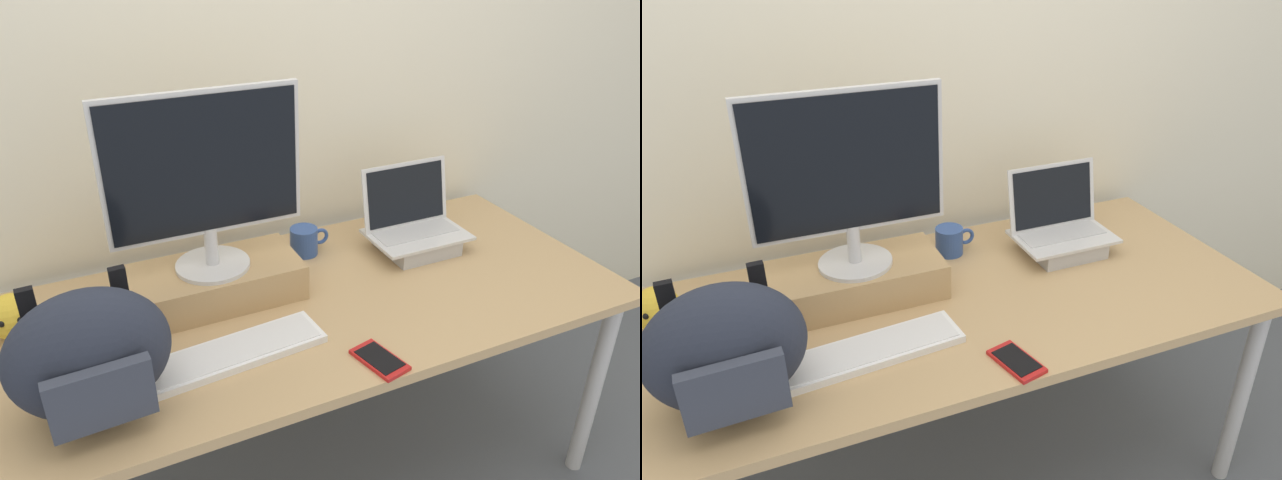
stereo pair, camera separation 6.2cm
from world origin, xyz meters
TOP-DOWN VIEW (x-y plane):
  - ground_plane at (0.00, 0.00)m, footprint 20.00×20.00m
  - back_wall at (0.00, 0.50)m, footprint 7.00×0.10m
  - desk at (0.00, 0.00)m, footprint 1.74×0.80m
  - toner_box_yellow at (-0.27, 0.11)m, footprint 0.48×0.24m
  - desktop_monitor at (-0.27, 0.11)m, footprint 0.52×0.20m
  - open_laptop at (0.40, 0.13)m, footprint 0.31×0.21m
  - external_keyboard at (-0.31, -0.16)m, footprint 0.47×0.17m
  - messenger_backpack at (-0.63, -0.21)m, footprint 0.35×0.25m
  - coffee_mug at (0.06, 0.25)m, footprint 0.13×0.09m
  - cell_phone at (0.01, -0.33)m, footprint 0.11×0.16m
  - plush_toy at (-0.79, 0.16)m, footprint 0.12×0.12m

SIDE VIEW (x-z plane):
  - ground_plane at x=0.00m, z-range 0.00..0.00m
  - desk at x=0.00m, z-range 0.29..1.01m
  - cell_phone at x=0.01m, z-range 0.72..0.73m
  - external_keyboard at x=-0.31m, z-range 0.72..0.74m
  - coffee_mug at x=0.06m, z-range 0.72..0.81m
  - toner_box_yellow at x=-0.27m, z-range 0.72..0.82m
  - open_laptop at x=0.40m, z-range 0.64..0.91m
  - plush_toy at x=-0.79m, z-range 0.72..0.84m
  - messenger_backpack at x=-0.63m, z-range 0.72..1.02m
  - desktop_monitor at x=-0.27m, z-range 0.84..1.33m
  - back_wall at x=0.00m, z-range 0.00..2.60m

